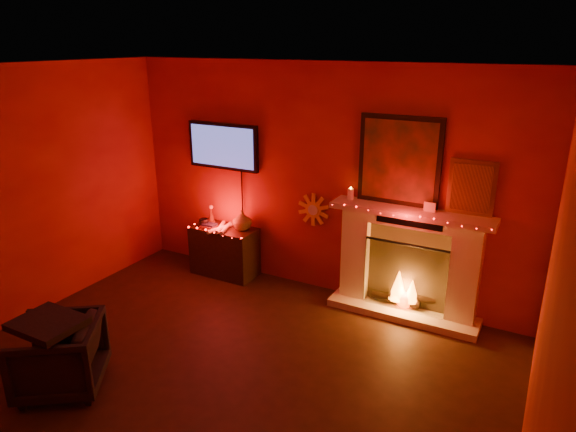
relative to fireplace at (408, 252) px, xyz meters
name	(u,v)px	position (x,y,z in m)	size (l,w,h in m)	color
room	(179,257)	(-1.14, -2.39, 0.63)	(5.00, 5.00, 5.00)	black
fireplace	(408,252)	(0.00, 0.00, 0.00)	(1.72, 0.40, 2.18)	beige
tv	(223,146)	(-2.44, 0.06, 0.92)	(1.00, 0.07, 1.24)	black
sunburst_clock	(313,210)	(-1.19, 0.09, 0.28)	(0.40, 0.03, 0.40)	gold
console_table	(225,248)	(-2.34, -0.13, -0.37)	(0.84, 0.50, 0.89)	black
armchair	(59,356)	(-2.27, -2.74, -0.41)	(0.68, 0.70, 0.64)	black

